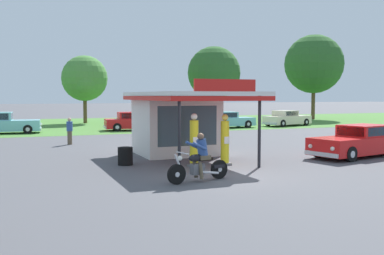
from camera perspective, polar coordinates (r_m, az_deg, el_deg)
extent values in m
plane|color=#4C4C51|center=(15.68, 4.28, -6.15)|extent=(300.00, 300.00, 0.00)
cube|color=#477A33|center=(44.47, -12.95, 0.39)|extent=(120.00, 24.00, 0.01)
cube|color=silver|center=(21.25, -2.09, 0.32)|extent=(3.49, 3.17, 2.78)
cube|color=#384C56|center=(19.79, -0.56, 0.21)|extent=(2.80, 0.05, 1.78)
cube|color=silver|center=(19.55, -0.35, 4.31)|extent=(4.19, 7.22, 0.16)
cube|color=red|center=(19.55, -0.35, 3.78)|extent=(4.19, 7.22, 0.18)
cube|color=red|center=(16.27, 4.28, 5.40)|extent=(2.45, 0.08, 0.44)
cylinder|color=black|center=(17.43, 8.59, -0.54)|extent=(0.12, 0.12, 2.78)
cylinder|color=black|center=(16.02, -1.63, -0.90)|extent=(0.12, 0.12, 2.78)
cube|color=slate|center=(17.48, 0.27, -4.91)|extent=(0.44, 0.44, 0.10)
cylinder|color=yellow|center=(17.36, 0.27, -1.93)|extent=(0.34, 0.34, 1.73)
cube|color=white|center=(17.18, 0.49, -1.70)|extent=(0.22, 0.02, 0.28)
sphere|color=white|center=(17.28, 0.27, 1.39)|extent=(0.26, 0.26, 0.26)
cube|color=slate|center=(18.01, 4.20, -4.65)|extent=(0.44, 0.44, 0.10)
cylinder|color=yellow|center=(17.90, 4.21, -1.84)|extent=(0.34, 0.34, 1.68)
cube|color=white|center=(17.73, 4.47, -1.62)|extent=(0.22, 0.02, 0.28)
sphere|color=#EACC4C|center=(17.82, 4.23, 1.30)|extent=(0.26, 0.26, 0.26)
cylinder|color=black|center=(14.08, -1.98, -5.99)|extent=(0.65, 0.24, 0.64)
cylinder|color=silver|center=(14.08, -1.98, -5.99)|extent=(0.18, 0.15, 0.16)
cylinder|color=black|center=(15.04, 3.48, -5.35)|extent=(0.65, 0.24, 0.64)
cylinder|color=silver|center=(15.04, 3.48, -5.35)|extent=(0.18, 0.15, 0.16)
ellipsoid|color=black|center=(14.41, 0.52, -3.90)|extent=(0.60, 0.36, 0.24)
cube|color=#59595E|center=(14.50, 0.68, -5.29)|extent=(0.48, 0.33, 0.36)
cube|color=black|center=(14.62, 1.64, -4.02)|extent=(0.53, 0.36, 0.10)
cylinder|color=silver|center=(14.08, -1.64, -4.83)|extent=(0.38, 0.15, 0.71)
cylinder|color=silver|center=(14.10, -1.23, -3.26)|extent=(0.19, 0.69, 0.04)
sphere|color=silver|center=(14.06, -1.57, -3.94)|extent=(0.16, 0.16, 0.16)
cube|color=black|center=(14.99, 3.33, -4.91)|extent=(0.47, 0.27, 0.12)
cylinder|color=silver|center=(14.64, 2.28, -5.76)|extent=(0.70, 0.23, 0.18)
cube|color=brown|center=(14.58, 1.42, -3.81)|extent=(0.47, 0.42, 0.14)
cylinder|color=brown|center=(14.39, 1.15, -5.53)|extent=(0.17, 0.25, 0.56)
cylinder|color=brown|center=(14.65, 0.41, -5.35)|extent=(0.17, 0.25, 0.56)
cylinder|color=#2D4C8C|center=(14.51, 1.30, -2.59)|extent=(0.47, 0.40, 0.60)
sphere|color=brown|center=(14.44, 1.11, -1.14)|extent=(0.22, 0.22, 0.22)
cylinder|color=#2D4C8C|center=(14.20, 0.98, -2.40)|extent=(0.54, 0.21, 0.31)
cylinder|color=#2D4C8C|center=(14.53, 0.07, -2.26)|extent=(0.54, 0.21, 0.31)
cube|color=red|center=(21.79, 20.43, -2.04)|extent=(5.32, 2.89, 0.75)
cube|color=red|center=(22.10, 21.13, -0.34)|extent=(2.42, 2.04, 0.51)
cube|color=#283847|center=(21.25, 19.55, -0.47)|extent=(0.35, 1.40, 0.41)
cube|color=#283847|center=(21.66, 22.85, -0.47)|extent=(1.76, 0.42, 0.39)
cube|color=#283847|center=(22.55, 19.48, -0.22)|extent=(1.76, 0.42, 0.39)
cube|color=silver|center=(19.80, 16.16, -3.28)|extent=(0.50, 1.72, 0.18)
sphere|color=white|center=(19.39, 17.49, -2.59)|extent=(0.18, 0.18, 0.18)
sphere|color=white|center=(20.13, 14.87, -2.30)|extent=(0.18, 0.18, 0.18)
cylinder|color=black|center=(19.94, 19.59, -3.22)|extent=(0.69, 0.34, 0.66)
cylinder|color=silver|center=(19.94, 19.59, -3.22)|extent=(0.34, 0.28, 0.30)
cylinder|color=black|center=(20.98, 15.80, -2.79)|extent=(0.69, 0.34, 0.66)
cylinder|color=silver|center=(20.98, 15.80, -2.79)|extent=(0.34, 0.28, 0.30)
cylinder|color=black|center=(23.70, 21.11, -2.13)|extent=(0.69, 0.34, 0.66)
cylinder|color=silver|center=(23.70, 21.11, -2.13)|extent=(0.34, 0.28, 0.30)
cube|color=beige|center=(42.25, 12.04, 0.96)|extent=(4.98, 2.99, 0.74)
cube|color=beige|center=(42.02, 11.81, 1.79)|extent=(2.18, 2.06, 0.50)
cube|color=#283847|center=(42.69, 12.61, 1.81)|extent=(0.41, 1.43, 0.40)
cube|color=#283847|center=(42.57, 10.99, 1.83)|extent=(1.51, 0.42, 0.38)
cube|color=#283847|center=(41.48, 12.64, 1.75)|extent=(1.51, 0.42, 0.38)
cube|color=silver|center=(44.05, 14.08, 0.73)|extent=(0.56, 1.76, 0.18)
cube|color=silver|center=(40.53, 9.82, 0.51)|extent=(0.56, 1.76, 0.18)
sphere|color=white|center=(44.43, 13.50, 1.13)|extent=(0.18, 0.18, 0.18)
sphere|color=white|center=(43.66, 14.71, 1.06)|extent=(0.18, 0.18, 0.18)
cylinder|color=black|center=(44.03, 12.56, 0.79)|extent=(0.69, 0.36, 0.66)
cylinder|color=silver|center=(44.03, 12.56, 0.79)|extent=(0.34, 0.29, 0.30)
cylinder|color=black|center=(42.89, 14.33, 0.68)|extent=(0.69, 0.36, 0.66)
cylinder|color=silver|center=(42.89, 14.33, 0.68)|extent=(0.34, 0.29, 0.30)
cylinder|color=black|center=(41.70, 9.68, 0.65)|extent=(0.69, 0.36, 0.66)
cylinder|color=silver|center=(41.70, 9.68, 0.65)|extent=(0.34, 0.29, 0.30)
cylinder|color=black|center=(40.50, 11.48, 0.53)|extent=(0.69, 0.36, 0.66)
cylinder|color=silver|center=(40.50, 11.48, 0.53)|extent=(0.34, 0.29, 0.30)
cube|color=#7AC6D1|center=(35.73, -23.02, 0.21)|extent=(5.41, 2.28, 0.79)
cube|color=#283847|center=(35.63, -22.00, 1.35)|extent=(0.16, 1.43, 0.48)
cube|color=silver|center=(35.56, -18.74, -0.14)|extent=(0.27, 1.75, 0.18)
sphere|color=white|center=(36.12, -18.70, 0.43)|extent=(0.18, 0.18, 0.18)
sphere|color=white|center=(34.95, -18.76, 0.31)|extent=(0.18, 0.18, 0.18)
cylinder|color=black|center=(36.45, -20.07, -0.02)|extent=(0.67, 0.26, 0.66)
cylinder|color=silver|center=(36.45, -20.07, -0.02)|extent=(0.31, 0.24, 0.30)
cylinder|color=black|center=(34.75, -20.22, -0.22)|extent=(0.67, 0.26, 0.66)
cylinder|color=silver|center=(34.75, -20.22, -0.22)|extent=(0.31, 0.24, 0.30)
cube|color=red|center=(36.38, -6.99, 0.53)|extent=(5.26, 2.26, 0.74)
cube|color=red|center=(36.27, -7.73, 1.54)|extent=(2.24, 1.79, 0.55)
cube|color=#283847|center=(36.45, -6.12, 1.56)|extent=(0.16, 1.44, 0.44)
cube|color=#283847|center=(37.06, -7.93, 1.59)|extent=(1.79, 0.18, 0.42)
cube|color=#283847|center=(35.49, -7.52, 1.48)|extent=(1.79, 0.18, 0.42)
cube|color=silver|center=(36.94, -3.02, 0.22)|extent=(0.26, 1.76, 0.18)
cube|color=silver|center=(36.04, -11.05, 0.06)|extent=(0.26, 1.76, 0.18)
sphere|color=white|center=(37.50, -3.23, 0.72)|extent=(0.18, 0.18, 0.18)
sphere|color=white|center=(36.35, -2.78, 0.61)|extent=(0.18, 0.18, 0.18)
cylinder|color=black|center=(37.58, -4.60, 0.33)|extent=(0.67, 0.25, 0.66)
cylinder|color=silver|center=(37.58, -4.60, 0.33)|extent=(0.31, 0.24, 0.30)
cylinder|color=black|center=(35.90, -4.01, 0.15)|extent=(0.67, 0.25, 0.66)
cylinder|color=silver|center=(35.90, -4.01, 0.15)|extent=(0.31, 0.24, 0.30)
cylinder|color=black|center=(36.99, -9.88, 0.22)|extent=(0.67, 0.25, 0.66)
cylinder|color=silver|center=(36.99, -9.88, 0.22)|extent=(0.31, 0.24, 0.30)
cylinder|color=black|center=(35.28, -9.53, 0.04)|extent=(0.67, 0.25, 0.66)
cylinder|color=silver|center=(35.28, -9.53, 0.04)|extent=(0.31, 0.24, 0.30)
cube|color=#7AC6D1|center=(38.83, 4.43, 0.74)|extent=(4.92, 1.95, 0.70)
cube|color=#7AC6D1|center=(38.68, 4.10, 1.63)|extent=(2.08, 1.64, 0.51)
cube|color=#283847|center=(39.15, 5.38, 1.65)|extent=(0.09, 1.38, 0.41)
cube|color=#283847|center=(39.35, 3.57, 1.68)|extent=(1.72, 0.09, 0.39)
cube|color=#283847|center=(38.00, 4.64, 1.59)|extent=(1.72, 0.09, 0.39)
cube|color=silver|center=(40.07, 7.53, 0.49)|extent=(0.18, 1.69, 0.18)
cube|color=silver|center=(37.74, 1.15, 0.31)|extent=(0.18, 1.69, 0.18)
sphere|color=white|center=(40.54, 7.12, 0.92)|extent=(0.18, 0.18, 0.18)
sphere|color=white|center=(39.57, 7.97, 0.83)|extent=(0.18, 0.18, 0.18)
cylinder|color=black|center=(40.36, 5.94, 0.58)|extent=(0.67, 0.22, 0.66)
cylinder|color=silver|center=(40.36, 5.94, 0.58)|extent=(0.31, 0.23, 0.30)
cylinder|color=black|center=(38.94, 7.15, 0.44)|extent=(0.67, 0.22, 0.66)
cylinder|color=silver|center=(38.94, 7.15, 0.44)|extent=(0.31, 0.23, 0.30)
cylinder|color=black|center=(38.83, 1.71, 0.46)|extent=(0.67, 0.22, 0.66)
cylinder|color=silver|center=(38.83, 1.71, 0.46)|extent=(0.31, 0.23, 0.30)
cylinder|color=black|center=(37.35, 2.80, 0.31)|extent=(0.67, 0.22, 0.66)
cylinder|color=silver|center=(37.35, 2.80, 0.31)|extent=(0.31, 0.23, 0.30)
cylinder|color=#2D3351|center=(31.54, -3.30, -0.27)|extent=(0.26, 0.26, 0.79)
cylinder|color=white|center=(31.50, -3.31, 0.95)|extent=(0.34, 0.34, 0.56)
sphere|color=tan|center=(31.48, -3.31, 1.65)|extent=(0.21, 0.21, 0.21)
cylinder|color=brown|center=(26.39, -15.33, -1.27)|extent=(0.26, 0.26, 0.77)
cylinder|color=#2D4C8C|center=(26.34, -15.35, 0.16)|extent=(0.34, 0.34, 0.55)
sphere|color=tan|center=(26.32, -15.37, 0.98)|extent=(0.21, 0.21, 0.21)
cylinder|color=brown|center=(45.92, 2.80, 2.53)|extent=(0.43, 0.43, 3.08)
sphere|color=#2D6028|center=(45.97, 2.82, 6.97)|extent=(5.40, 5.40, 5.40)
sphere|color=#2D6028|center=(46.33, 3.87, 6.28)|extent=(2.86, 2.86, 2.86)
cylinder|color=brown|center=(46.53, -13.48, 2.27)|extent=(0.37, 0.37, 2.81)
sphere|color=#4C893D|center=(46.54, -13.54, 6.12)|extent=(4.59, 4.59, 4.59)
sphere|color=#4C893D|center=(45.55, -13.44, 5.60)|extent=(2.71, 2.71, 2.71)
cylinder|color=brown|center=(54.94, 15.20, 3.08)|extent=(0.44, 0.44, 3.92)
sphere|color=#2D6028|center=(55.06, 15.29, 7.81)|extent=(6.90, 6.90, 6.90)
cylinder|color=black|center=(18.19, -8.50, -4.47)|extent=(0.60, 0.60, 0.18)
cylinder|color=black|center=(18.16, -8.50, -3.91)|extent=(0.60, 0.60, 0.18)
cylinder|color=black|center=(18.14, -8.51, -3.35)|extent=(0.60, 0.60, 0.18)
cylinder|color=black|center=(18.12, -8.52, -2.78)|extent=(0.60, 0.60, 0.18)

